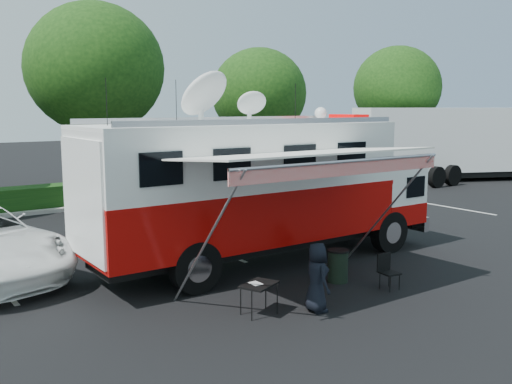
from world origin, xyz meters
TOP-DOWN VIEW (x-y plane):
  - ground_plane at (0.00, 0.00)m, footprint 120.00×120.00m
  - back_border at (1.14, 12.90)m, footprint 60.00×6.14m
  - stall_lines at (-0.50, 3.00)m, footprint 24.12×5.50m
  - command_truck at (-0.09, -0.00)m, footprint 10.25×2.82m
  - awning at (-1.01, -2.92)m, footprint 5.60×2.87m
  - person at (-1.41, -3.72)m, footprint 0.60×0.80m
  - folding_table at (-2.52, -3.18)m, footprint 0.94×0.82m
  - folding_chair at (0.95, -3.52)m, footprint 0.43×0.45m
  - trash_bin at (0.37, -2.47)m, footprint 0.53×0.53m
  - semi_trailer at (20.45, 7.78)m, footprint 13.55×8.06m

SIDE VIEW (x-z plane):
  - ground_plane at x=0.00m, z-range 0.00..0.00m
  - person at x=-1.41m, z-range -0.74..0.74m
  - stall_lines at x=-0.50m, z-range 0.00..0.01m
  - trash_bin at x=0.37m, z-range 0.00..0.80m
  - folding_chair at x=0.95m, z-range 0.07..0.91m
  - folding_table at x=-2.52m, z-range 0.28..0.95m
  - command_truck at x=-0.09m, z-range -0.35..4.57m
  - semi_trailer at x=20.45m, z-range 0.12..4.30m
  - awning at x=-1.01m, z-range 1.49..4.86m
  - back_border at x=1.14m, z-range 0.57..9.44m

